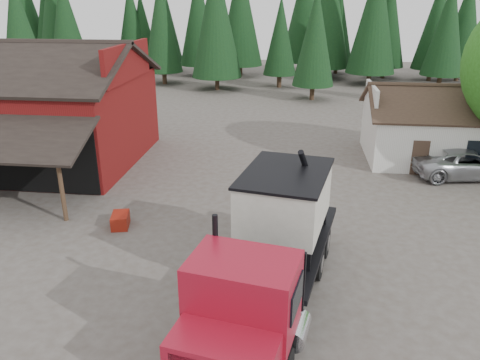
# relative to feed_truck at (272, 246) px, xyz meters

# --- Properties ---
(ground) EXTENTS (120.00, 120.00, 0.00)m
(ground) POSITION_rel_feed_truck_xyz_m (-3.91, 2.97, -2.18)
(ground) COLOR #4B433B
(ground) RESTS_ON ground
(red_barn) EXTENTS (12.80, 13.63, 7.18)m
(red_barn) POSITION_rel_feed_truck_xyz_m (-14.91, 12.87, 0.51)
(red_barn) COLOR maroon
(red_barn) RESTS_ON ground
(farmhouse) EXTENTS (8.60, 6.42, 4.65)m
(farmhouse) POSITION_rel_feed_truck_xyz_m (9.09, 15.97, -0.51)
(farmhouse) COLOR silver
(farmhouse) RESTS_ON ground
(conifer_backdrop) EXTENTS (76.00, 16.00, 16.00)m
(conifer_backdrop) POSITION_rel_feed_truck_xyz_m (-3.91, 44.97, -2.18)
(conifer_backdrop) COLOR black
(conifer_backdrop) RESTS_ON ground
(near_pine_a) EXTENTS (4.40, 4.40, 11.40)m
(near_pine_a) POSITION_rel_feed_truck_xyz_m (-25.91, 30.97, 4.21)
(near_pine_a) COLOR #382619
(near_pine_a) RESTS_ON ground
(near_pine_b) EXTENTS (3.96, 3.96, 10.40)m
(near_pine_b) POSITION_rel_feed_truck_xyz_m (2.09, 32.97, 3.71)
(near_pine_b) COLOR #382619
(near_pine_b) RESTS_ON ground
(near_pine_d) EXTENTS (5.28, 5.28, 13.40)m
(near_pine_d) POSITION_rel_feed_truck_xyz_m (-7.91, 36.97, 5.21)
(near_pine_d) COLOR #382619
(near_pine_d) RESTS_ON ground
(feed_truck) EXTENTS (4.66, 10.66, 4.66)m
(feed_truck) POSITION_rel_feed_truck_xyz_m (0.00, 0.00, 0.00)
(feed_truck) COLOR black
(feed_truck) RESTS_ON ground
(silver_car) EXTENTS (6.19, 3.52, 1.63)m
(silver_car) POSITION_rel_feed_truck_xyz_m (10.09, 12.92, -1.36)
(silver_car) COLOR #ABAEB3
(silver_car) RESTS_ON ground
(equip_box) EXTENTS (0.92, 1.23, 0.60)m
(equip_box) POSITION_rel_feed_truck_xyz_m (-6.84, 4.77, -1.88)
(equip_box) COLOR maroon
(equip_box) RESTS_ON ground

